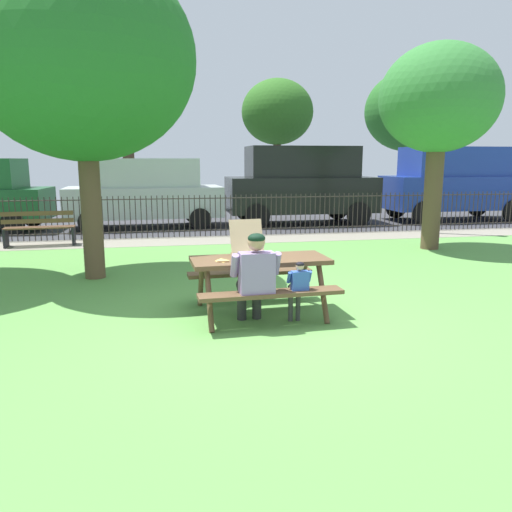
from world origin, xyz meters
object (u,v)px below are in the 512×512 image
Objects in this scene: picnic_table_foreground at (260,271)px; parked_car_center at (301,183)px; adult_at_table at (255,275)px; park_bench_left at (39,229)px; tree_midground_left at (82,58)px; parked_car_left at (145,192)px; pizza_slice_on_table at (222,260)px; far_tree_midleft at (126,109)px; parked_car_right at (455,182)px; tree_near_table at (439,100)px; pizza_box_open at (249,249)px; lamp_post_walkway at (439,132)px; far_tree_midright at (409,112)px; far_tree_center at (277,113)px; child_at_table at (298,286)px.

picnic_table_foreground is 0.40× the size of parked_car_center.
adult_at_table reaches higher than park_bench_left.
parked_car_left is (0.70, 6.64, -2.57)m from tree_midground_left.
parked_car_center is at bearing 68.61° from pizza_slice_on_table.
picnic_table_foreground is at bearing -80.73° from far_tree_midleft.
tree_near_table is at bearing -126.18° from parked_car_right.
parked_car_right is (8.68, 9.18, 0.42)m from pizza_box_open.
far_tree_midleft is at bearing 97.23° from parked_car_left.
tree_midground_left is (-8.69, -3.88, 0.88)m from lamp_post_walkway.
tree_near_table is 0.98× the size of parked_car_left.
pizza_slice_on_table is at bearing -123.74° from far_tree_midright.
pizza_slice_on_table is 0.04× the size of far_tree_midleft.
adult_at_table is at bearing -107.65° from picnic_table_foreground.
far_tree_midleft is at bearing 180.00° from far_tree_midright.
parked_car_center is at bearing -0.00° from parked_car_left.
lamp_post_walkway is at bearing 46.22° from picnic_table_foreground.
far_tree_center is (-4.74, 6.31, 2.74)m from parked_car_right.
far_tree_midleft is at bearing 99.27° from picnic_table_foreground.
tree_midground_left is 0.89× the size of far_tree_midright.
park_bench_left is (-4.03, 6.19, -0.47)m from pizza_box_open.
park_bench_left reaches higher than pizza_slice_on_table.
parked_car_center is at bearing 71.23° from adult_at_table.
tree_near_table is at bearing -12.73° from park_bench_left.
tree_near_table is at bearing 39.67° from pizza_box_open.
parked_car_left is (-1.62, 9.18, 0.21)m from pizza_box_open.
far_tree_center is at bearing 76.10° from adult_at_table.
park_bench_left is at bearing -99.81° from far_tree_midleft.
adult_at_table is 10.35m from parked_car_center.
pizza_box_open is 16.29m from far_tree_center.
far_tree_midright is (9.58, 16.09, 3.69)m from child_at_table.
far_tree_midright is (12.51, 0.00, 0.09)m from far_tree_midleft.
parked_car_left is at bearing 100.66° from picnic_table_foreground.
child_at_table is at bearing -129.86° from parked_car_right.
lamp_post_walkway is 0.87× the size of tree_midground_left.
tree_midground_left is at bearing -148.89° from parked_car_right.
tree_near_table reaches higher than parked_car_center.
far_tree_midright reaches higher than far_tree_center.
pizza_box_open is at bearing -56.96° from park_bench_left.
tree_near_table reaches higher than child_at_table.
picnic_table_foreground is at bearing -79.34° from parked_car_left.
picnic_table_foreground is 0.33m from pizza_box_open.
tree_near_table is at bearing 46.64° from child_at_table.
pizza_slice_on_table is at bearing -135.57° from lamp_post_walkway.
far_tree_center reaches higher than park_bench_left.
far_tree_midright is (5.08, 11.34, 0.86)m from tree_near_table.
tree_near_table is 0.76× the size of far_tree_midright.
tree_near_table is 5.69m from parked_car_center.
child_at_table is 0.17× the size of parked_car_right.
parked_car_center is (2.77, 9.78, 0.80)m from child_at_table.
parked_car_left reaches higher than child_at_table.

